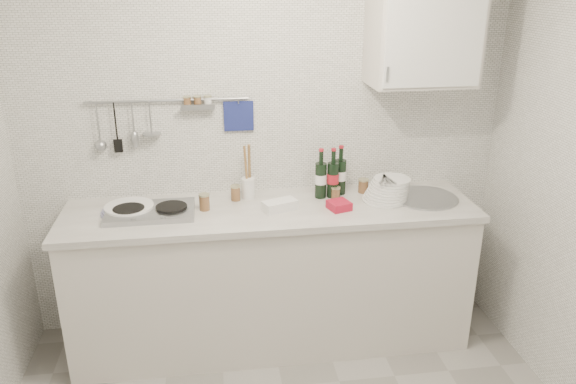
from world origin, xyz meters
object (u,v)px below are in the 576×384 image
at_px(plate_stack_hob, 128,209).
at_px(utensil_crock, 248,185).
at_px(wall_cabinet, 424,23).
at_px(wine_bottles, 332,172).
at_px(plate_stack_sink, 388,190).

distance_m(plate_stack_hob, utensil_crock, 0.72).
xyz_separation_m(wall_cabinet, wine_bottles, (-0.51, 0.01, -0.87)).
relative_size(plate_stack_sink, utensil_crock, 0.87).
bearing_deg(wine_bottles, utensil_crock, 175.29).
distance_m(plate_stack_hob, wine_bottles, 1.23).
xyz_separation_m(wall_cabinet, utensil_crock, (-1.02, 0.06, -0.95)).
relative_size(wall_cabinet, utensil_crock, 2.02).
bearing_deg(utensil_crock, plate_stack_hob, -168.99).
distance_m(plate_stack_hob, plate_stack_sink, 1.55).
distance_m(wall_cabinet, plate_stack_sink, 0.99).
height_order(plate_stack_hob, wine_bottles, wine_bottles).
bearing_deg(wall_cabinet, utensil_crock, 176.83).
relative_size(plate_stack_hob, utensil_crock, 0.87).
bearing_deg(wine_bottles, plate_stack_sink, -18.73).
relative_size(wine_bottles, utensil_crock, 0.89).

